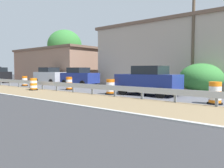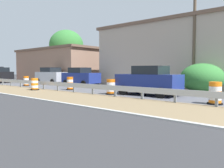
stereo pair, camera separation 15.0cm
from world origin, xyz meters
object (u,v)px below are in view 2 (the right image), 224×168
Objects in this scene: car_lead_far_lane at (149,81)px; traffic_barrel_farthest at (26,82)px; traffic_barrel_nearest at (215,94)px; utility_pole_near at (194,32)px; car_mid_far_lane at (51,76)px; traffic_barrel_close at (111,88)px; traffic_barrel_far at (35,85)px; car_trailing_far_lane at (0,75)px; car_distant_a at (80,77)px; traffic_barrel_mid at (70,84)px.

traffic_barrel_farthest is at bearing 2.29° from car_lead_far_lane.
traffic_barrel_nearest is 0.12× the size of utility_pole_near.
utility_pole_near reaches higher than traffic_barrel_farthest.
utility_pole_near reaches higher than car_mid_far_lane.
traffic_barrel_nearest is 8.56m from utility_pole_near.
traffic_barrel_close reaches higher than traffic_barrel_far.
car_mid_far_lane is 1.03× the size of car_trailing_far_lane.
car_mid_far_lane is 8.03m from car_trailing_far_lane.
car_distant_a is at bearing 8.90° from traffic_barrel_far.
traffic_barrel_far is 0.97× the size of traffic_barrel_farthest.
utility_pole_near is at bearing -51.58° from traffic_barrel_far.
traffic_barrel_nearest is 1.11× the size of traffic_barrel_far.
traffic_barrel_far is 0.23× the size of car_mid_far_lane.
car_lead_far_lane is at bearing 168.98° from utility_pole_near.
utility_pole_near is at bearing 6.62° from car_mid_far_lane.
traffic_barrel_close is 2.64m from car_lead_far_lane.
utility_pole_near reaches higher than traffic_barrel_far.
car_mid_far_lane reaches higher than car_lead_far_lane.
car_distant_a is (4.26, 14.79, 0.46)m from traffic_barrel_nearest.
traffic_barrel_far is at bearing 96.82° from traffic_barrel_nearest.
traffic_barrel_farthest is (-0.12, 7.05, -0.03)m from traffic_barrel_mid.
car_trailing_far_lane reaches higher than car_distant_a.
utility_pole_near reaches higher than traffic_barrel_mid.
utility_pole_near is (6.14, -8.16, 4.27)m from traffic_barrel_mid.
car_distant_a reaches higher than traffic_barrel_close.
traffic_barrel_mid is (0.37, 11.72, -0.01)m from traffic_barrel_nearest.
traffic_barrel_far is 0.11× the size of utility_pole_near.
traffic_barrel_close is 1.02× the size of traffic_barrel_farthest.
traffic_barrel_mid is 0.26× the size of car_distant_a.
traffic_barrel_far is at bearing 166.65° from car_trailing_far_lane.
traffic_barrel_nearest reaches higher than traffic_barrel_far.
traffic_barrel_close is 0.24× the size of car_trailing_far_lane.
traffic_barrel_farthest is 8.94m from car_trailing_far_lane.
traffic_barrel_farthest is 4.31m from car_mid_far_lane.
car_lead_far_lane reaches higher than traffic_barrel_close.
traffic_barrel_farthest reaches higher than traffic_barrel_far.
car_trailing_far_lane reaches higher than traffic_barrel_farthest.
utility_pole_near reaches higher than traffic_barrel_nearest.
traffic_barrel_mid is 9.33m from car_mid_far_lane.
car_distant_a is (5.92, 0.93, 0.52)m from traffic_barrel_far.
car_mid_far_lane reaches higher than traffic_barrel_close.
car_distant_a is (2.98, 10.21, -0.01)m from car_lead_far_lane.
car_distant_a reaches higher than traffic_barrel_mid.
car_distant_a is (3.89, 3.07, 0.47)m from traffic_barrel_mid.
traffic_barrel_far is 8.68m from car_mid_far_lane.
car_distant_a is at bearing -168.26° from car_trailing_far_lane.
car_lead_far_lane is at bearing -85.86° from traffic_barrel_farthest.
car_distant_a is at bearing 73.94° from traffic_barrel_nearest.
traffic_barrel_farthest is at bearing 68.70° from traffic_barrel_far.
traffic_barrel_mid is 7.21m from car_lead_far_lane.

